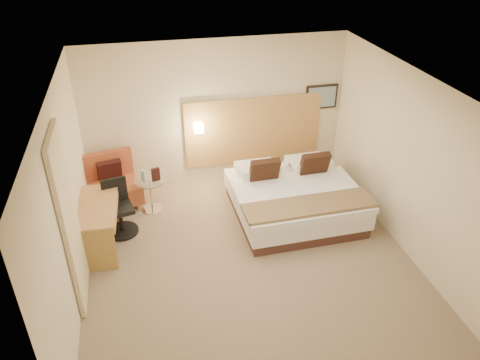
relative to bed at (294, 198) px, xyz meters
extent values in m
cube|color=#7C6A53|center=(-1.04, -0.98, -0.34)|extent=(4.80, 5.00, 0.02)
cube|color=silver|center=(-1.04, -0.98, 2.38)|extent=(4.80, 5.00, 0.02)
cube|color=beige|center=(-1.04, 1.53, 1.02)|extent=(4.80, 0.02, 2.70)
cube|color=beige|center=(-1.04, -3.49, 1.02)|extent=(4.80, 0.02, 2.70)
cube|color=beige|center=(-3.45, -0.98, 1.02)|extent=(0.02, 5.00, 2.70)
cube|color=beige|center=(1.37, -0.98, 1.02)|extent=(0.02, 5.00, 2.70)
cube|color=#BC8949|center=(-0.34, 1.49, 0.62)|extent=(2.60, 0.04, 1.30)
cube|color=black|center=(0.98, 1.50, 1.17)|extent=(0.62, 0.03, 0.47)
cube|color=#758DA1|center=(0.98, 1.48, 1.17)|extent=(0.54, 0.01, 0.39)
cylinder|color=silver|center=(-1.39, 1.44, 0.82)|extent=(0.02, 0.12, 0.02)
cube|color=#FFEDC6|center=(-1.39, 1.38, 0.82)|extent=(0.15, 0.15, 0.15)
cube|color=beige|center=(-3.40, -1.23, 0.89)|extent=(0.06, 0.90, 2.42)
cylinder|color=#78A0B9|center=(-2.45, 0.67, 0.37)|extent=(0.08, 0.08, 0.21)
cube|color=black|center=(-2.25, 0.64, 0.38)|extent=(0.15, 0.08, 0.23)
cube|color=#432721|center=(0.00, 0.00, -0.24)|extent=(1.97, 1.97, 0.18)
cube|color=white|center=(0.00, 0.00, 0.00)|extent=(2.03, 2.03, 0.30)
cube|color=white|center=(0.01, -0.28, 0.20)|extent=(2.08, 1.48, 0.10)
cube|color=silver|center=(-0.49, 0.72, 0.24)|extent=(0.71, 0.39, 0.18)
cube|color=white|center=(0.46, 0.74, 0.24)|extent=(0.71, 0.39, 0.18)
cube|color=white|center=(-0.49, 0.46, 0.34)|extent=(0.71, 0.39, 0.18)
cube|color=white|center=(0.47, 0.48, 0.34)|extent=(0.71, 0.39, 0.18)
cube|color=black|center=(-0.45, 0.26, 0.42)|extent=(0.50, 0.28, 0.51)
cube|color=black|center=(0.44, 0.28, 0.42)|extent=(0.50, 0.28, 0.51)
cube|color=orange|center=(0.01, -0.68, 0.28)|extent=(2.10, 0.59, 0.05)
cube|color=#A96E50|center=(-3.25, 0.59, -0.27)|extent=(0.10, 0.10, 0.11)
cube|color=tan|center=(-2.58, 0.75, -0.27)|extent=(0.10, 0.10, 0.11)
cube|color=tan|center=(-3.38, 1.18, -0.27)|extent=(0.10, 0.10, 0.11)
cube|color=#A17E4B|center=(-2.71, 1.34, -0.27)|extent=(0.10, 0.10, 0.11)
cube|color=#9C4B2A|center=(-2.98, 0.96, -0.06)|extent=(1.01, 0.93, 0.32)
cube|color=#994629|center=(-3.05, 1.27, 0.34)|extent=(0.87, 0.32, 0.48)
cube|color=black|center=(-3.02, 1.15, 0.27)|extent=(0.44, 0.29, 0.42)
cylinder|color=white|center=(-2.36, 0.67, -0.32)|extent=(0.44, 0.44, 0.02)
cylinder|color=white|center=(-2.36, 0.67, -0.03)|extent=(0.05, 0.05, 0.55)
cylinder|color=white|center=(-2.36, 0.67, 0.26)|extent=(0.64, 0.64, 0.01)
cube|color=#B88448|center=(-3.17, -0.19, 0.42)|extent=(0.62, 1.25, 0.04)
cube|color=#A78441|center=(-3.20, -0.77, 0.04)|extent=(0.51, 0.06, 0.73)
cube|color=tan|center=(-3.15, 0.38, 0.04)|extent=(0.51, 0.06, 0.73)
cube|color=tan|center=(-3.12, -0.20, 0.34)|extent=(0.51, 1.17, 0.10)
cylinder|color=black|center=(-2.88, 0.10, -0.30)|extent=(0.62, 0.62, 0.04)
cylinder|color=black|center=(-2.88, 0.10, -0.08)|extent=(0.07, 0.07, 0.40)
cube|color=black|center=(-2.88, 0.10, 0.14)|extent=(0.50, 0.50, 0.07)
cube|color=black|center=(-2.92, 0.28, 0.39)|extent=(0.40, 0.13, 0.42)
camera|label=1|loc=(-2.39, -6.32, 4.30)|focal=35.00mm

